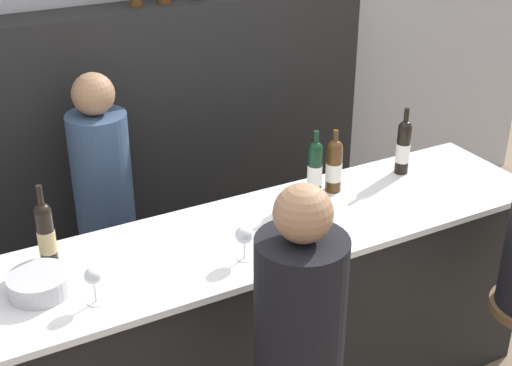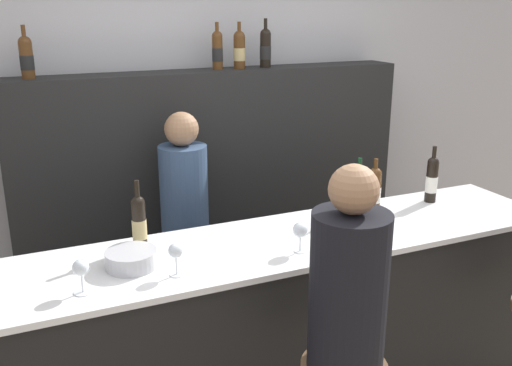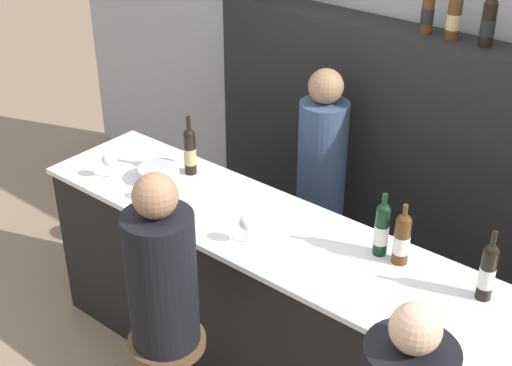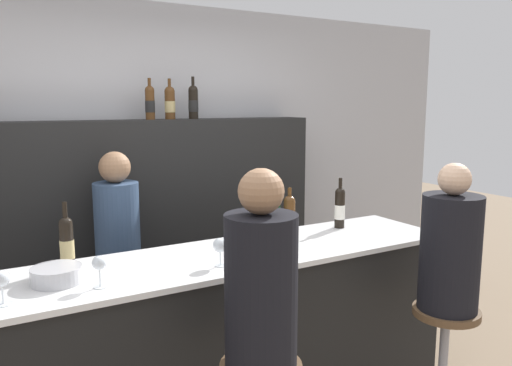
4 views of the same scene
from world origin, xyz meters
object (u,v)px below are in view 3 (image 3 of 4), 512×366
(wine_bottle_backbar_3, at_px, (489,21))
(bartender, at_px, (320,193))
(wine_bottle_backbar_2, at_px, (454,16))
(metal_bowl, at_px, (159,174))
(guest_seated_left, at_px, (161,272))
(wine_bottle_counter_3, at_px, (488,271))
(wine_glass_1, at_px, (158,183))
(wine_bottle_counter_1, at_px, (382,229))
(bar_stool_left, at_px, (169,364))
(wine_bottle_counter_0, at_px, (190,151))
(wine_bottle_backbar_1, at_px, (428,10))
(wine_bottle_counter_2, at_px, (402,238))
(wine_glass_0, at_px, (108,161))
(wine_glass_2, at_px, (247,224))

(wine_bottle_backbar_3, relative_size, bartender, 0.21)
(wine_bottle_backbar_2, xyz_separation_m, metal_bowl, (-1.04, -1.25, -0.80))
(wine_bottle_backbar_3, bearing_deg, guest_seated_left, -105.02)
(wine_bottle_counter_3, height_order, wine_glass_1, wine_bottle_counter_3)
(wine_bottle_counter_1, height_order, wine_glass_1, wine_bottle_counter_1)
(bar_stool_left, distance_m, bartender, 1.54)
(wine_bottle_backbar_3, bearing_deg, wine_bottle_counter_3, -61.41)
(wine_bottle_counter_0, height_order, wine_bottle_backbar_3, wine_bottle_backbar_3)
(wine_bottle_backbar_1, height_order, guest_seated_left, wine_bottle_backbar_1)
(metal_bowl, bearing_deg, bar_stool_left, -42.87)
(wine_glass_1, bearing_deg, guest_seated_left, -42.54)
(wine_bottle_counter_1, relative_size, wine_bottle_counter_2, 1.05)
(wine_bottle_backbar_1, xyz_separation_m, bartender, (-0.38, -0.39, -1.12))
(wine_bottle_counter_0, distance_m, wine_bottle_counter_3, 1.74)
(wine_bottle_counter_2, xyz_separation_m, metal_bowl, (-1.41, -0.17, -0.09))
(wine_bottle_backbar_1, bearing_deg, wine_glass_1, -117.00)
(wine_bottle_backbar_3, distance_m, bartender, 1.40)
(guest_seated_left, bearing_deg, wine_glass_1, 137.46)
(wine_bottle_backbar_1, relative_size, wine_glass_1, 2.05)
(bar_stool_left, bearing_deg, wine_glass_1, 137.46)
(wine_bottle_backbar_1, xyz_separation_m, bar_stool_left, (-0.17, -1.92, -1.28))
(wine_bottle_backbar_1, bearing_deg, wine_glass_0, -128.32)
(wine_bottle_backbar_1, height_order, wine_glass_0, wine_bottle_backbar_1)
(wine_glass_0, bearing_deg, wine_bottle_backbar_1, 51.68)
(wine_bottle_counter_0, bearing_deg, wine_glass_2, -25.44)
(wine_bottle_counter_0, xyz_separation_m, guest_seated_left, (0.63, -0.83, -0.05))
(wine_bottle_counter_2, bearing_deg, wine_bottle_backbar_1, 116.11)
(wine_bottle_counter_2, height_order, metal_bowl, wine_bottle_counter_2)
(bartender, bearing_deg, wine_bottle_counter_0, -121.67)
(wine_bottle_backbar_1, height_order, bar_stool_left, wine_bottle_backbar_1)
(wine_bottle_counter_1, height_order, bartender, bartender)
(wine_bottle_counter_1, height_order, wine_bottle_counter_2, wine_bottle_counter_1)
(wine_bottle_backbar_3, distance_m, bar_stool_left, 2.36)
(bar_stool_left, bearing_deg, wine_glass_2, 83.82)
(guest_seated_left, bearing_deg, wine_glass_0, 151.90)
(wine_bottle_counter_0, relative_size, wine_bottle_backbar_2, 1.14)
(wine_bottle_counter_1, relative_size, wine_glass_2, 2.17)
(wine_bottle_backbar_3, xyz_separation_m, wine_glass_2, (-0.46, -1.41, -0.73))
(metal_bowl, bearing_deg, wine_bottle_counter_2, 6.90)
(wine_bottle_counter_1, height_order, wine_bottle_counter_3, wine_bottle_counter_3)
(metal_bowl, bearing_deg, wine_bottle_counter_1, 7.45)
(wine_glass_1, bearing_deg, wine_bottle_counter_2, 14.72)
(wine_bottle_backbar_1, distance_m, metal_bowl, 1.73)
(wine_bottle_backbar_2, relative_size, wine_bottle_backbar_3, 0.94)
(wine_bottle_counter_2, distance_m, guest_seated_left, 1.09)
(wine_bottle_counter_1, bearing_deg, wine_glass_1, -163.98)
(wine_bottle_backbar_3, height_order, metal_bowl, wine_bottle_backbar_3)
(wine_bottle_backbar_2, xyz_separation_m, wine_bottle_backbar_3, (0.19, -0.00, 0.01))
(wine_bottle_counter_2, distance_m, wine_bottle_counter_3, 0.41)
(wine_bottle_counter_0, height_order, metal_bowl, wine_bottle_counter_0)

